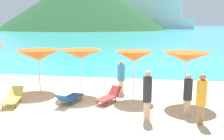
# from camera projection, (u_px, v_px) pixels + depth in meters

# --- Properties ---
(ground_plane) EXTENTS (50.00, 100.00, 0.30)m
(ground_plane) POSITION_uv_depth(u_px,v_px,m) (106.00, 72.00, 18.85)
(ground_plane) COLOR beige
(ocean_water) EXTENTS (650.00, 440.00, 0.02)m
(ocean_water) POSITION_uv_depth(u_px,v_px,m) (148.00, 28.00, 229.85)
(ocean_water) COLOR #38B7CC
(ocean_water) RESTS_ON ground_plane
(headland_hill) EXTENTS (100.29, 100.29, 33.05)m
(headland_hill) POSITION_uv_depth(u_px,v_px,m) (83.00, 2.00, 150.16)
(headland_hill) COLOR #235128
(headland_hill) RESTS_ON ground_plane
(umbrella_1) EXTENTS (2.27, 2.27, 2.17)m
(umbrella_1) POSITION_uv_depth(u_px,v_px,m) (38.00, 55.00, 12.62)
(umbrella_1) COLOR silver
(umbrella_1) RESTS_ON ground_plane
(umbrella_2) EXTENTS (2.17, 2.17, 2.25)m
(umbrella_2) POSITION_uv_depth(u_px,v_px,m) (81.00, 54.00, 11.93)
(umbrella_2) COLOR silver
(umbrella_2) RESTS_ON ground_plane
(umbrella_3) EXTENTS (1.88, 1.88, 2.24)m
(umbrella_3) POSITION_uv_depth(u_px,v_px,m) (134.00, 56.00, 11.36)
(umbrella_3) COLOR silver
(umbrella_3) RESTS_ON ground_plane
(umbrella_4) EXTENTS (2.22, 2.22, 2.28)m
(umbrella_4) POSITION_uv_depth(u_px,v_px,m) (186.00, 57.00, 10.56)
(umbrella_4) COLOR silver
(umbrella_4) RESTS_ON ground_plane
(lounge_chair_1) EXTENTS (0.96, 1.68, 0.65)m
(lounge_chair_1) POSITION_uv_depth(u_px,v_px,m) (13.00, 97.00, 10.80)
(lounge_chair_1) COLOR #D8BF4C
(lounge_chair_1) RESTS_ON ground_plane
(lounge_chair_2) EXTENTS (1.09, 1.50, 0.64)m
(lounge_chair_2) POSITION_uv_depth(u_px,v_px,m) (109.00, 96.00, 11.04)
(lounge_chair_2) COLOR #A53333
(lounge_chair_2) RESTS_ON ground_plane
(lounge_chair_3) EXTENTS (0.90, 1.66, 0.58)m
(lounge_chair_3) POSITION_uv_depth(u_px,v_px,m) (70.00, 97.00, 10.88)
(lounge_chair_3) COLOR #1E478C
(lounge_chair_3) RESTS_ON ground_plane
(beachgoer_0) EXTENTS (0.34, 0.34, 1.79)m
(beachgoer_0) POSITION_uv_depth(u_px,v_px,m) (201.00, 98.00, 8.56)
(beachgoer_0) COLOR #A3704C
(beachgoer_0) RESTS_ON ground_plane
(beachgoer_1) EXTENTS (0.37, 0.37, 1.70)m
(beachgoer_1) POSITION_uv_depth(u_px,v_px,m) (121.00, 76.00, 12.47)
(beachgoer_1) COLOR beige
(beachgoer_1) RESTS_ON ground_plane
(beachgoer_2) EXTENTS (0.32, 0.32, 1.85)m
(beachgoer_2) POSITION_uv_depth(u_px,v_px,m) (147.00, 94.00, 8.87)
(beachgoer_2) COLOR #DBAA84
(beachgoer_2) RESTS_ON ground_plane
(beachgoer_3) EXTENTS (0.33, 0.33, 1.62)m
(beachgoer_3) POSITION_uv_depth(u_px,v_px,m) (188.00, 94.00, 9.39)
(beachgoer_3) COLOR #DBAA84
(beachgoer_3) RESTS_ON ground_plane
(cruise_ship) EXTENTS (66.05, 17.33, 23.65)m
(cruise_ship) POSITION_uv_depth(u_px,v_px,m) (146.00, 16.00, 174.04)
(cruise_ship) COLOR white
(cruise_ship) RESTS_ON ocean_water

